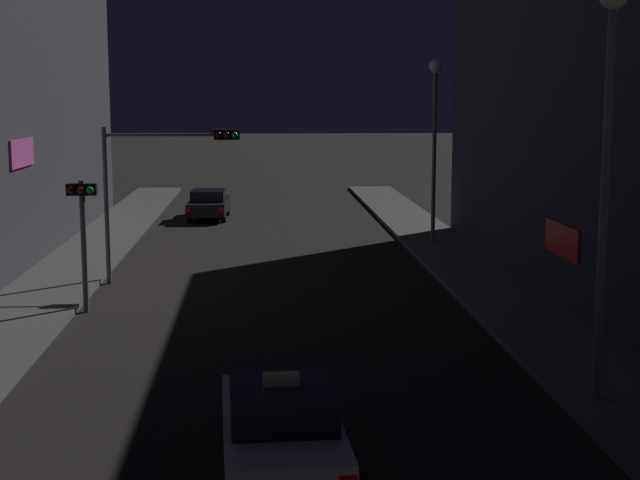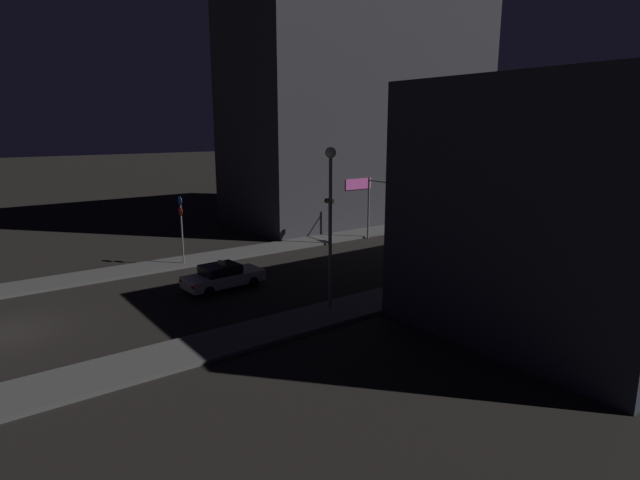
# 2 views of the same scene
# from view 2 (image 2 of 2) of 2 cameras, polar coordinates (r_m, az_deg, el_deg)

# --- Properties ---
(ground_plane) EXTENTS (300.00, 300.00, 0.00)m
(ground_plane) POSITION_cam_2_polar(r_m,az_deg,el_deg) (26.62, -31.53, -8.83)
(ground_plane) COLOR black
(sidewalk_left) EXTENTS (2.67, 58.00, 0.17)m
(sidewalk_left) POSITION_cam_2_polar(r_m,az_deg,el_deg) (43.60, 5.10, 0.83)
(sidewalk_left) COLOR #4C4C4C
(sidewalk_left) RESTS_ON ground_plane
(sidewalk_right) EXTENTS (2.67, 58.00, 0.17)m
(sidewalk_right) POSITION_cam_2_polar(r_m,az_deg,el_deg) (35.06, 19.84, -2.74)
(sidewalk_right) COLOR #4C4C4C
(sidewalk_right) RESTS_ON ground_plane
(building_facade_left) EXTENTS (11.03, 26.37, 22.56)m
(building_facade_left) POSITION_cam_2_polar(r_m,az_deg,el_deg) (51.50, 4.84, 15.14)
(building_facade_left) COLOR #333338
(building_facade_left) RESTS_ON ground_plane
(building_facade_right) EXTENTS (11.39, 21.74, 10.74)m
(building_facade_right) POSITION_cam_2_polar(r_m,az_deg,el_deg) (29.82, 30.50, 4.08)
(building_facade_right) COLOR #282D38
(building_facade_right) RESTS_ON ground_plane
(taxi) EXTENTS (2.01, 4.53, 1.62)m
(taxi) POSITION_cam_2_polar(r_m,az_deg,el_deg) (28.99, -10.68, -3.98)
(taxi) COLOR silver
(taxi) RESTS_ON ground_plane
(far_car) EXTENTS (1.94, 4.50, 1.42)m
(far_car) POSITION_cam_2_polar(r_m,az_deg,el_deg) (52.05, 20.17, 2.74)
(far_car) COLOR black
(far_car) RESTS_ON ground_plane
(traffic_light_overhead) EXTENTS (4.26, 0.42, 4.94)m
(traffic_light_overhead) POSITION_cam_2_polar(r_m,az_deg,el_deg) (39.85, 7.01, 4.83)
(traffic_light_overhead) COLOR slate
(traffic_light_overhead) RESTS_ON ground_plane
(traffic_light_left_kerb) EXTENTS (0.80, 0.42, 3.63)m
(traffic_light_left_kerb) POSITION_cam_2_polar(r_m,az_deg,el_deg) (38.69, 1.02, 3.21)
(traffic_light_left_kerb) COLOR slate
(traffic_light_left_kerb) RESTS_ON ground_plane
(sign_pole_left) EXTENTS (0.59, 0.10, 4.36)m
(sign_pole_left) POSITION_cam_2_polar(r_m,az_deg,el_deg) (34.00, -15.09, 1.82)
(sign_pole_left) COLOR slate
(sign_pole_left) RESTS_ON sidewalk_left
(street_lamp_near_block) EXTENTS (0.52, 0.52, 7.73)m
(street_lamp_near_block) POSITION_cam_2_polar(r_m,az_deg,el_deg) (24.36, 1.16, 4.52)
(street_lamp_near_block) COLOR slate
(street_lamp_near_block) RESTS_ON sidewalk_right
(street_lamp_far_block) EXTENTS (0.51, 0.51, 7.11)m
(street_lamp_far_block) POSITION_cam_2_polar(r_m,az_deg,el_deg) (38.96, 24.57, 5.77)
(street_lamp_far_block) COLOR slate
(street_lamp_far_block) RESTS_ON sidewalk_right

